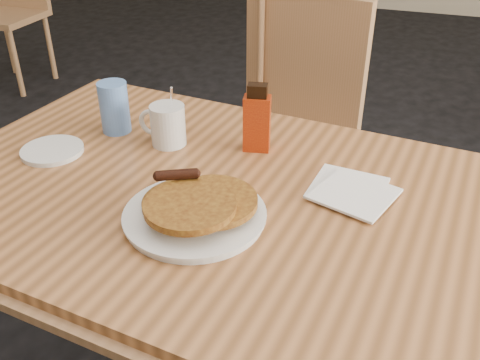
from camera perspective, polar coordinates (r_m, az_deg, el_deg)
name	(u,v)px	position (r m, az deg, el deg)	size (l,w,h in m)	color
main_table	(208,201)	(1.23, -3.43, -2.29)	(1.44, 1.05, 0.75)	#AB6B3C
chair_main_far	(294,118)	(1.90, 5.80, 6.65)	(0.54, 0.55, 1.00)	#A4754D
pancake_plate	(195,210)	(1.09, -4.80, -3.19)	(0.29, 0.29, 0.09)	silver
coffee_mug	(167,124)	(1.38, -7.80, 5.92)	(0.13, 0.09, 0.17)	silver
syrup_bottle	(257,120)	(1.33, 1.82, 6.40)	(0.07, 0.05, 0.17)	maroon
napkin_stack	(351,191)	(1.21, 11.78, -1.13)	(0.20, 0.21, 0.01)	white
blue_tumbler	(114,107)	(1.47, -13.26, 7.55)	(0.08, 0.08, 0.14)	#5783CC
side_saucer	(52,150)	(1.42, -19.39, 2.99)	(0.15, 0.15, 0.01)	silver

